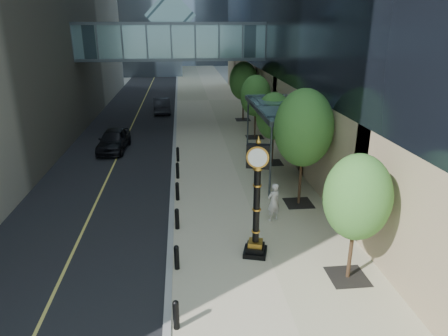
% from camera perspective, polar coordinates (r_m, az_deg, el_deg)
% --- Properties ---
extents(road, '(8.00, 180.00, 0.02)m').
position_cam_1_polar(road, '(50.03, -11.50, 9.25)').
color(road, black).
rests_on(road, ground).
extents(sidewalk, '(8.00, 180.00, 0.06)m').
position_cam_1_polar(sidewalk, '(49.91, -2.20, 9.62)').
color(sidewalk, '#BAAD8F').
rests_on(sidewalk, ground).
extents(curb, '(0.25, 180.00, 0.07)m').
position_cam_1_polar(curb, '(49.81, -6.86, 9.48)').
color(curb, gray).
rests_on(curb, ground).
extents(skywalk, '(17.00, 4.20, 5.80)m').
position_cam_1_polar(skywalk, '(37.03, -7.50, 17.88)').
color(skywalk, slate).
rests_on(skywalk, ground).
extents(entrance_canopy, '(3.00, 8.00, 4.38)m').
position_cam_1_polar(entrance_canopy, '(24.18, 7.96, 8.45)').
color(entrance_canopy, '#383F44').
rests_on(entrance_canopy, ground).
extents(bollard_row, '(0.20, 16.20, 0.90)m').
position_cam_1_polar(bollard_row, '(19.87, -6.69, -5.26)').
color(bollard_row, black).
rests_on(bollard_row, sidewalk).
extents(street_trees, '(2.92, 28.51, 5.99)m').
position_cam_1_polar(street_trees, '(26.55, 6.97, 8.38)').
color(street_trees, black).
rests_on(street_trees, sidewalk).
extents(street_clock, '(1.13, 1.13, 4.87)m').
position_cam_1_polar(street_clock, '(15.69, 4.67, -5.61)').
color(street_clock, black).
rests_on(street_clock, sidewalk).
extents(pedestrian, '(0.81, 0.69, 1.88)m').
position_cam_1_polar(pedestrian, '(19.02, 7.10, -4.85)').
color(pedestrian, '#B8B1A9').
rests_on(pedestrian, sidewalk).
extents(car_near, '(2.22, 4.84, 1.61)m').
position_cam_1_polar(car_near, '(30.71, -15.48, 3.89)').
color(car_near, black).
rests_on(car_near, road).
extents(car_far, '(2.04, 4.90, 1.58)m').
position_cam_1_polar(car_far, '(43.30, -8.92, 8.87)').
color(car_far, black).
rests_on(car_far, road).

